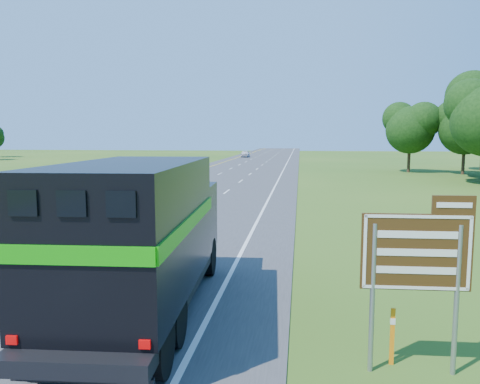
% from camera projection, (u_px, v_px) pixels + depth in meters
% --- Properties ---
extents(road, '(15.00, 260.00, 0.04)m').
position_uv_depth(road, '(227.00, 178.00, 49.85)').
color(road, '#38383A').
rests_on(road, ground).
extents(lane_markings, '(11.15, 260.00, 0.01)m').
position_uv_depth(lane_markings, '(227.00, 178.00, 49.85)').
color(lane_markings, yellow).
rests_on(lane_markings, road).
extents(horse_truck, '(3.16, 8.83, 3.85)m').
position_uv_depth(horse_truck, '(142.00, 234.00, 11.45)').
color(horse_truck, black).
rests_on(horse_truck, road).
extents(white_suv, '(3.71, 7.09, 1.90)m').
position_uv_depth(white_suv, '(162.00, 177.00, 40.47)').
color(white_suv, white).
rests_on(white_suv, road).
extents(far_car, '(1.77, 4.26, 1.44)m').
position_uv_depth(far_car, '(245.00, 154.00, 100.78)').
color(far_car, silver).
rests_on(far_car, road).
extents(exit_sign, '(2.01, 0.16, 3.41)m').
position_uv_depth(exit_sign, '(418.00, 259.00, 8.64)').
color(exit_sign, gray).
rests_on(exit_sign, ground).
extents(delineator, '(0.09, 0.05, 1.15)m').
position_uv_depth(delineator, '(392.00, 334.00, 9.15)').
color(delineator, orange).
rests_on(delineator, ground).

